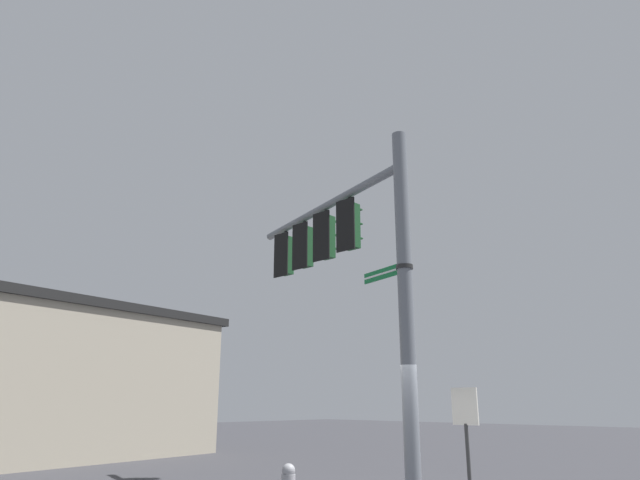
% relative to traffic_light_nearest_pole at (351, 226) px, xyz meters
% --- Properties ---
extents(signal_pole, '(0.29, 0.29, 7.23)m').
position_rel_traffic_light_nearest_pole_xyz_m(signal_pole, '(1.80, -0.50, -2.10)').
color(signal_pole, slate).
rests_on(signal_pole, ground).
extents(mast_arm, '(5.91, 1.74, 0.20)m').
position_rel_traffic_light_nearest_pole_xyz_m(mast_arm, '(-1.13, 0.28, 0.80)').
color(mast_arm, slate).
extents(traffic_light_nearest_pole, '(0.54, 0.49, 1.31)m').
position_rel_traffic_light_nearest_pole_xyz_m(traffic_light_nearest_pole, '(0.00, 0.00, 0.00)').
color(traffic_light_nearest_pole, black).
extents(traffic_light_mid_inner, '(0.54, 0.49, 1.31)m').
position_rel_traffic_light_nearest_pole_xyz_m(traffic_light_mid_inner, '(-1.03, 0.27, 0.00)').
color(traffic_light_mid_inner, black).
extents(traffic_light_mid_outer, '(0.54, 0.49, 1.31)m').
position_rel_traffic_light_nearest_pole_xyz_m(traffic_light_mid_outer, '(-2.05, 0.54, 0.00)').
color(traffic_light_mid_outer, black).
extents(traffic_light_arm_end, '(0.54, 0.49, 1.31)m').
position_rel_traffic_light_nearest_pole_xyz_m(traffic_light_arm_end, '(-3.08, 0.81, 0.00)').
color(traffic_light_arm_end, black).
extents(street_name_sign, '(1.46, 0.52, 0.22)m').
position_rel_traffic_light_nearest_pole_xyz_m(street_name_sign, '(1.46, -0.41, -1.34)').
color(street_name_sign, '#147238').
extents(storefront_building, '(9.27, 14.97, 5.06)m').
position_rel_traffic_light_nearest_pole_xyz_m(storefront_building, '(-12.38, -3.02, -3.17)').
color(storefront_building, '#A89E89').
rests_on(storefront_building, ground).
extents(historical_marker, '(0.60, 0.08, 2.13)m').
position_rel_traffic_light_nearest_pole_xyz_m(historical_marker, '(1.68, 1.62, -4.31)').
color(historical_marker, '#333333').
rests_on(historical_marker, ground).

